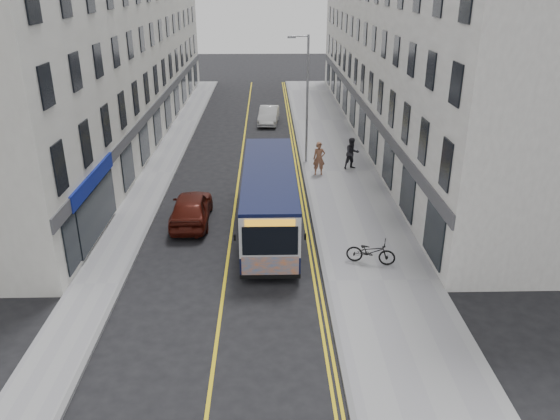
{
  "coord_description": "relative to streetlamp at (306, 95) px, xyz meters",
  "views": [
    {
      "loc": [
        1.74,
        -19.8,
        11.06
      ],
      "look_at": [
        2.28,
        2.44,
        1.6
      ],
      "focal_mm": 35.0,
      "sensor_mm": 36.0,
      "label": 1
    }
  ],
  "objects": [
    {
      "name": "terrace_west",
      "position": [
        -13.17,
        7.0,
        2.12
      ],
      "size": [
        6.0,
        46.0,
        13.0
      ],
      "primitive_type": "cube",
      "color": "silver",
      "rests_on": "ground"
    },
    {
      "name": "terrace_east",
      "position": [
        7.33,
        7.0,
        2.12
      ],
      "size": [
        6.0,
        46.0,
        13.0
      ],
      "primitive_type": "cube",
      "color": "white",
      "rests_on": "ground"
    },
    {
      "name": "car_maroon",
      "position": [
        -6.17,
        -9.25,
        -3.6
      ],
      "size": [
        1.9,
        4.6,
        1.56
      ],
      "primitive_type": "imported",
      "rotation": [
        0.0,
        0.0,
        3.16
      ],
      "color": "#4F150D",
      "rests_on": "ground"
    },
    {
      "name": "ground",
      "position": [
        -4.17,
        -14.0,
        -4.38
      ],
      "size": [
        140.0,
        140.0,
        0.0
      ],
      "primitive_type": "plane",
      "color": "black",
      "rests_on": "ground"
    },
    {
      "name": "pavement_east",
      "position": [
        2.08,
        -2.0,
        -4.32
      ],
      "size": [
        4.5,
        64.0,
        0.12
      ],
      "primitive_type": "cube",
      "color": "gray",
      "rests_on": "ground"
    },
    {
      "name": "kerb_west",
      "position": [
        -8.17,
        -2.0,
        -4.32
      ],
      "size": [
        0.18,
        64.0,
        0.13
      ],
      "primitive_type": "cube",
      "color": "slate",
      "rests_on": "ground"
    },
    {
      "name": "road_dbl_yellow_outer",
      "position": [
        -0.42,
        -2.0,
        -4.38
      ],
      "size": [
        0.1,
        64.0,
        0.01
      ],
      "primitive_type": "cube",
      "color": "yellow",
      "rests_on": "ground"
    },
    {
      "name": "road_centre_line",
      "position": [
        -4.17,
        -2.0,
        -4.38
      ],
      "size": [
        0.12,
        64.0,
        0.01
      ],
      "primitive_type": "cube",
      "color": "yellow",
      "rests_on": "ground"
    },
    {
      "name": "streetlamp",
      "position": [
        0.0,
        0.0,
        0.0
      ],
      "size": [
        1.32,
        0.18,
        8.0
      ],
      "color": "gray",
      "rests_on": "ground"
    },
    {
      "name": "car_white",
      "position": [
        -2.3,
        10.49,
        -3.69
      ],
      "size": [
        1.83,
        4.33,
        1.39
      ],
      "primitive_type": "imported",
      "rotation": [
        0.0,
        0.0,
        -0.09
      ],
      "color": "silver",
      "rests_on": "ground"
    },
    {
      "name": "city_bus",
      "position": [
        -2.36,
        -10.11,
        -2.73
      ],
      "size": [
        2.43,
        10.41,
        3.02
      ],
      "color": "black",
      "rests_on": "ground"
    },
    {
      "name": "pavement_west",
      "position": [
        -9.17,
        -2.0,
        -4.32
      ],
      "size": [
        2.0,
        64.0,
        0.12
      ],
      "primitive_type": "cube",
      "color": "gray",
      "rests_on": "ground"
    },
    {
      "name": "pedestrian_near",
      "position": [
        0.67,
        -2.62,
        -3.26
      ],
      "size": [
        0.74,
        0.49,
        2.01
      ],
      "primitive_type": "imported",
      "rotation": [
        0.0,
        0.0,
        0.01
      ],
      "color": "brown",
      "rests_on": "pavement_east"
    },
    {
      "name": "road_dbl_yellow_inner",
      "position": [
        -0.62,
        -2.0,
        -4.38
      ],
      "size": [
        0.1,
        64.0,
        0.01
      ],
      "primitive_type": "cube",
      "color": "yellow",
      "rests_on": "ground"
    },
    {
      "name": "bicycle",
      "position": [
        1.81,
        -13.82,
        -3.73
      ],
      "size": [
        2.14,
        1.22,
        1.07
      ],
      "primitive_type": "imported",
      "rotation": [
        0.0,
        0.0,
        1.3
      ],
      "color": "black",
      "rests_on": "pavement_east"
    },
    {
      "name": "pedestrian_far",
      "position": [
        2.8,
        -1.56,
        -3.28
      ],
      "size": [
        1.15,
        1.02,
        1.96
      ],
      "primitive_type": "imported",
      "rotation": [
        0.0,
        0.0,
        0.35
      ],
      "color": "black",
      "rests_on": "pavement_east"
    },
    {
      "name": "kerb_east",
      "position": [
        -0.17,
        -2.0,
        -4.32
      ],
      "size": [
        0.18,
        64.0,
        0.13
      ],
      "primitive_type": "cube",
      "color": "slate",
      "rests_on": "ground"
    }
  ]
}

